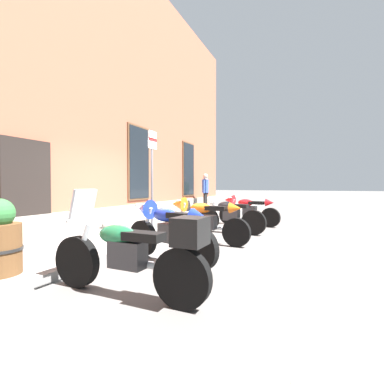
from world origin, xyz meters
The scene contains 12 objects.
ground_plane centered at (0.00, 0.00, 0.00)m, with size 140.00×140.00×0.00m, color #565451.
sidewalk centered at (0.00, 1.13, 0.07)m, with size 26.19×2.26×0.15m, color slate.
lane_stripe centered at (0.00, -3.20, 0.00)m, with size 26.19×0.12×0.01m, color silver.
brick_pub_facade centered at (0.00, 5.37, 4.43)m, with size 20.19×6.33×8.88m.
motorcycle_green_touring centered at (-3.23, -1.31, 0.54)m, with size 0.62×2.22×1.29m.
motorcycle_blue_sport centered at (-1.68, -0.89, 0.58)m, with size 0.80×2.01×1.07m.
motorcycle_orange_sport centered at (0.03, -0.87, 0.58)m, with size 0.62×2.16×1.06m.
motorcycle_black_naked centered at (1.60, -1.08, 0.48)m, with size 0.62×2.05×0.95m.
motorcycle_red_sport centered at (3.28, -1.16, 0.55)m, with size 0.64×2.10×1.01m.
pedestrian_blue_top centered at (5.96, 1.33, 1.12)m, with size 0.66×0.23×1.73m.
pedestrian_striped_shirt centered at (6.72, 1.62, 1.04)m, with size 0.62×0.40×1.60m.
parking_sign centered at (0.14, 0.52, 1.81)m, with size 0.36×0.07×2.59m.
Camera 1 is at (-5.91, -3.28, 1.33)m, focal length 26.01 mm.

